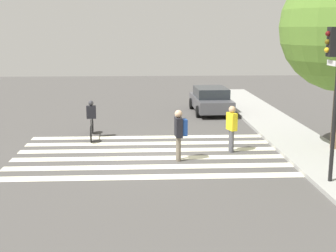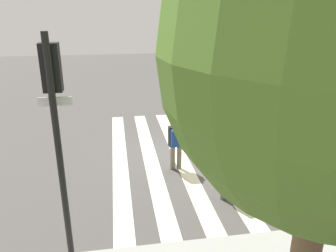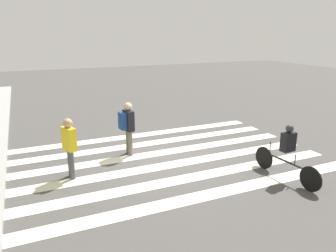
{
  "view_description": "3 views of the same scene",
  "coord_description": "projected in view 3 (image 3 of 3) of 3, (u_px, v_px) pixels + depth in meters",
  "views": [
    {
      "loc": [
        17.18,
        -0.12,
        4.67
      ],
      "look_at": [
        1.1,
        0.7,
        1.31
      ],
      "focal_mm": 50.0,
      "sensor_mm": 36.0,
      "label": 1
    },
    {
      "loc": [
        2.81,
        11.15,
        5.26
      ],
      "look_at": [
        0.96,
        -0.25,
        1.1
      ],
      "focal_mm": 35.0,
      "sensor_mm": 36.0,
      "label": 2
    },
    {
      "loc": [
        -9.45,
        4.28,
        4.13
      ],
      "look_at": [
        0.78,
        -0.33,
        0.89
      ],
      "focal_mm": 35.0,
      "sensor_mm": 36.0,
      "label": 3
    }
  ],
  "objects": [
    {
      "name": "crosswalk_stripes",
      "position": [
        169.0,
        158.0,
        11.12
      ],
      "size": [
        6.15,
        10.0,
        0.01
      ],
      "color": "#F2EDCC",
      "rests_on": "ground_plane"
    },
    {
      "name": "pedestrian_adult_tall_backpack",
      "position": [
        69.0,
        145.0,
        9.37
      ],
      "size": [
        0.54,
        0.38,
        1.79
      ],
      "rotation": [
        0.0,
        0.0,
        0.34
      ],
      "color": "#4C4C51",
      "rests_on": "ground_plane"
    },
    {
      "name": "ground_plane",
      "position": [
        169.0,
        158.0,
        11.12
      ],
      "size": [
        60.0,
        60.0,
        0.0
      ],
      "primitive_type": "plane",
      "color": "#4C4947"
    },
    {
      "name": "pedestrian_adult_blue_shirt",
      "position": [
        127.0,
        125.0,
        11.16
      ],
      "size": [
        0.53,
        0.45,
        1.84
      ],
      "rotation": [
        0.0,
        0.0,
        3.24
      ],
      "color": "#6B6051",
      "rests_on": "ground_plane"
    },
    {
      "name": "cyclist_far_lane",
      "position": [
        287.0,
        151.0,
        9.32
      ],
      "size": [
        2.43,
        0.41,
        1.64
      ],
      "rotation": [
        0.0,
        0.0,
        0.06
      ],
      "color": "black",
      "rests_on": "ground_plane"
    }
  ]
}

